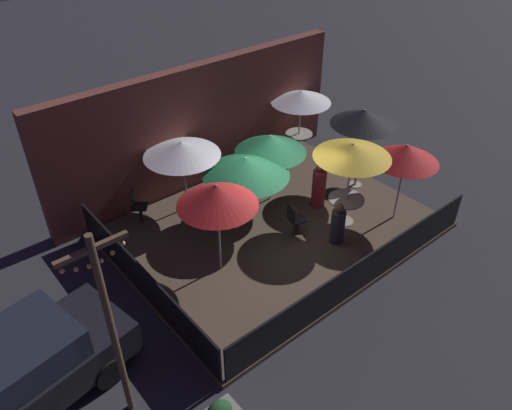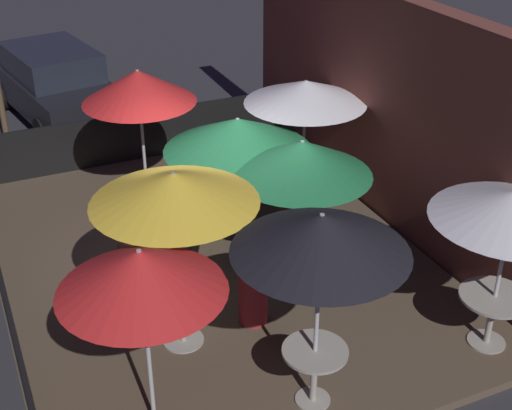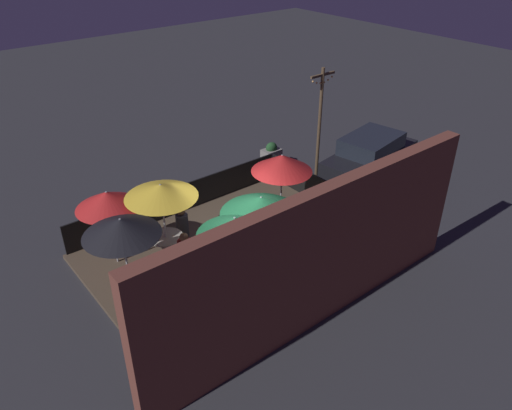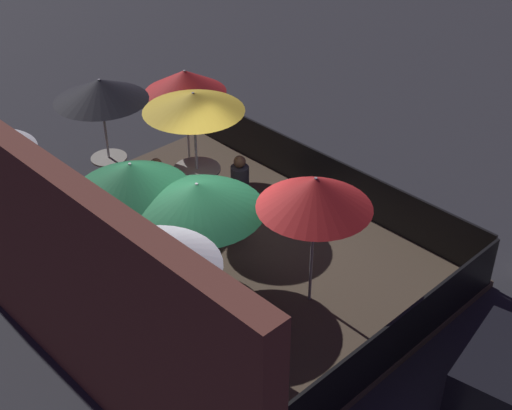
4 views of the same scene
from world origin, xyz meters
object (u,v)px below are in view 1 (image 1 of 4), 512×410
(patio_umbrella_6, at_px, (217,195))
(dining_table_0, at_px, (299,137))
(patio_umbrella_4, at_px, (406,153))
(dining_table_1, at_px, (357,168))
(patron_1, at_px, (338,225))
(parked_car_0, at_px, (14,377))
(patio_umbrella_2, at_px, (353,150))
(light_post, at_px, (111,324))
(patio_umbrella_7, at_px, (246,166))
(patio_chair_0, at_px, (295,219))
(patio_chair_1, at_px, (137,206))
(patio_umbrella_3, at_px, (271,144))
(patron_0, at_px, (319,187))
(dining_table_2, at_px, (346,203))
(patio_umbrella_5, at_px, (182,149))
(patio_umbrella_0, at_px, (301,97))
(patio_umbrella_1, at_px, (364,117))

(patio_umbrella_6, xyz_separation_m, dining_table_0, (5.28, 2.85, -1.55))
(patio_umbrella_4, height_order, dining_table_1, patio_umbrella_4)
(patron_1, relative_size, parked_car_0, 0.26)
(patio_umbrella_2, relative_size, light_post, 0.58)
(patio_umbrella_7, relative_size, patron_1, 1.91)
(dining_table_0, height_order, patio_chair_0, patio_chair_0)
(patio_chair_0, distance_m, parked_car_0, 7.12)
(patio_umbrella_4, bearing_deg, patron_1, 171.10)
(patron_1, bearing_deg, parked_car_0, 126.97)
(patio_umbrella_2, distance_m, light_post, 7.19)
(patio_umbrella_2, xyz_separation_m, patio_chair_1, (-4.26, 3.52, -1.66))
(patio_umbrella_3, relative_size, dining_table_1, 2.77)
(patron_0, bearing_deg, patio_chair_0, -115.55)
(patio_umbrella_4, xyz_separation_m, patron_1, (-1.97, 0.31, -1.48))
(patron_0, relative_size, patron_1, 1.16)
(light_post, bearing_deg, dining_table_1, 14.30)
(patio_umbrella_4, distance_m, patio_umbrella_6, 5.05)
(patio_umbrella_3, height_order, dining_table_1, patio_umbrella_3)
(dining_table_2, relative_size, patron_0, 0.70)
(patio_umbrella_5, distance_m, patio_chair_1, 1.93)
(patio_umbrella_2, distance_m, patio_chair_1, 5.78)
(patio_umbrella_7, xyz_separation_m, patron_1, (1.26, -2.09, -1.23))
(dining_table_1, relative_size, patron_0, 0.55)
(patio_umbrella_6, height_order, dining_table_2, patio_umbrella_6)
(patio_umbrella_2, height_order, patio_chair_0, patio_umbrella_2)
(patio_umbrella_5, xyz_separation_m, patio_umbrella_7, (0.88, -1.58, -0.13))
(patio_umbrella_2, xyz_separation_m, patio_umbrella_7, (-2.05, 1.65, -0.43))
(patio_umbrella_3, height_order, light_post, light_post)
(dining_table_0, bearing_deg, patio_umbrella_5, -176.73)
(patio_umbrella_5, height_order, patio_umbrella_7, patio_umbrella_5)
(dining_table_2, bearing_deg, dining_table_0, 65.16)
(patio_umbrella_3, height_order, patio_umbrella_4, patio_umbrella_4)
(patio_umbrella_3, distance_m, patron_1, 2.83)
(patron_1, xyz_separation_m, light_post, (-6.30, -0.77, 1.63))
(patron_0, bearing_deg, patio_umbrella_0, 100.39)
(dining_table_1, xyz_separation_m, dining_table_2, (-1.60, -1.00, 0.02))
(patio_umbrella_6, xyz_separation_m, patio_umbrella_7, (1.61, 1.01, -0.37))
(parked_car_0, bearing_deg, dining_table_1, -4.53)
(patio_umbrella_6, distance_m, patron_0, 3.96)
(dining_table_0, xyz_separation_m, patron_1, (-2.40, -3.93, -0.05))
(light_post, bearing_deg, patio_umbrella_0, 28.41)
(patio_umbrella_3, bearing_deg, patio_umbrella_0, 29.68)
(patio_umbrella_7, xyz_separation_m, patio_chair_1, (-2.22, 1.87, -1.23))
(dining_table_0, height_order, dining_table_2, dining_table_2)
(patio_umbrella_3, relative_size, patio_umbrella_4, 0.91)
(light_post, bearing_deg, dining_table_2, 9.73)
(patio_umbrella_0, xyz_separation_m, light_post, (-8.70, -4.71, 0.16))
(patio_umbrella_6, bearing_deg, patio_umbrella_5, 74.09)
(patio_umbrella_1, xyz_separation_m, patio_chair_0, (-3.05, -0.56, -1.70))
(patio_umbrella_6, bearing_deg, dining_table_2, -9.96)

